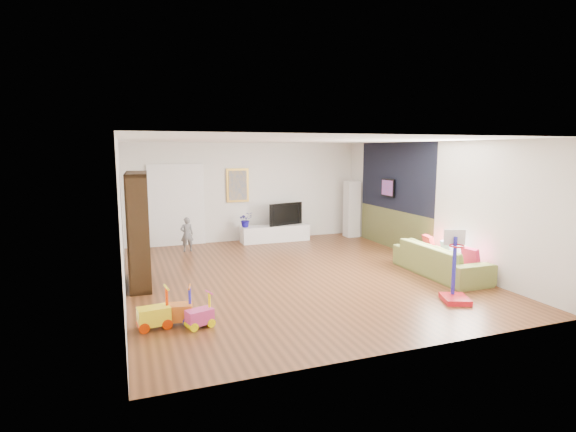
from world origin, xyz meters
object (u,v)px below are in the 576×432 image
object	(u,v)px
sofa	(440,260)
basketball_hoop	(457,267)
bookshelf	(139,229)
media_console	(275,233)

from	to	relation	value
sofa	basketball_hoop	size ratio (longest dim) A/B	1.80
bookshelf	sofa	bearing A→B (deg)	-11.39
media_console	bookshelf	bearing A→B (deg)	-141.66
basketball_hoop	media_console	bearing A→B (deg)	123.58
bookshelf	basketball_hoop	bearing A→B (deg)	-27.70
bookshelf	sofa	size ratio (longest dim) A/B	0.97
media_console	bookshelf	xyz separation A→B (m)	(-3.65, -2.90, 0.83)
media_console	basketball_hoop	distance (m)	5.92
media_console	basketball_hoop	size ratio (longest dim) A/B	1.57
bookshelf	sofa	world-z (taller)	bookshelf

